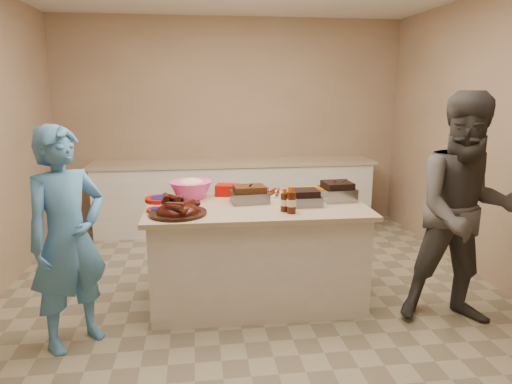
{
  "coord_description": "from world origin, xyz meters",
  "views": [
    {
      "loc": [
        -0.5,
        -3.57,
        1.81
      ],
      "look_at": [
        0.0,
        0.12,
        0.96
      ],
      "focal_mm": 32.0,
      "sensor_mm": 36.0,
      "label": 1
    }
  ],
  "objects": [
    {
      "name": "room",
      "position": [
        0.0,
        0.0,
        0.0
      ],
      "size": [
        4.5,
        5.0,
        2.7
      ],
      "primitive_type": null,
      "color": "tan",
      "rests_on": "ground"
    },
    {
      "name": "back_counter",
      "position": [
        0.0,
        2.2,
        0.45
      ],
      "size": [
        3.6,
        0.64,
        0.9
      ],
      "primitive_type": null,
      "color": "silver",
      "rests_on": "ground"
    },
    {
      "name": "island",
      "position": [
        0.0,
        0.07,
        0.0
      ],
      "size": [
        1.84,
        0.99,
        0.86
      ],
      "primitive_type": null,
      "rotation": [
        0.0,
        0.0,
        -0.02
      ],
      "color": "silver",
      "rests_on": "ground"
    },
    {
      "name": "rib_platter",
      "position": [
        -0.64,
        -0.13,
        0.86
      ],
      "size": [
        0.5,
        0.5,
        0.18
      ],
      "primitive_type": null,
      "rotation": [
        0.0,
        0.0,
        -0.13
      ],
      "color": "#3A0D06",
      "rests_on": "island"
    },
    {
      "name": "pulled_pork_tray",
      "position": [
        -0.05,
        0.17,
        0.86
      ],
      "size": [
        0.33,
        0.26,
        0.09
      ],
      "primitive_type": "cube",
      "rotation": [
        0.0,
        0.0,
        0.09
      ],
      "color": "#47230F",
      "rests_on": "island"
    },
    {
      "name": "brisket_tray",
      "position": [
        0.39,
        0.02,
        0.86
      ],
      "size": [
        0.27,
        0.23,
        0.08
      ],
      "primitive_type": "cube",
      "rotation": [
        0.0,
        0.0,
        -0.01
      ],
      "color": "black",
      "rests_on": "island"
    },
    {
      "name": "roasting_pan",
      "position": [
        0.72,
        0.16,
        0.86
      ],
      "size": [
        0.29,
        0.29,
        0.11
      ],
      "primitive_type": "cube",
      "rotation": [
        0.0,
        0.0,
        0.08
      ],
      "color": "gray",
      "rests_on": "island"
    },
    {
      "name": "coleslaw_bowl",
      "position": [
        -0.54,
        0.4,
        0.86
      ],
      "size": [
        0.38,
        0.38,
        0.26
      ],
      "primitive_type": null,
      "rotation": [
        0.0,
        0.0,
        -0.02
      ],
      "color": "#F3459E",
      "rests_on": "island"
    },
    {
      "name": "sausage_plate",
      "position": [
        0.15,
        0.43,
        0.86
      ],
      "size": [
        0.39,
        0.39,
        0.05
      ],
      "primitive_type": "cylinder",
      "rotation": [
        0.0,
        0.0,
        -0.36
      ],
      "color": "silver",
      "rests_on": "island"
    },
    {
      "name": "mac_cheese_dish",
      "position": [
        0.58,
        0.35,
        0.86
      ],
      "size": [
        0.3,
        0.24,
        0.07
      ],
      "primitive_type": "cube",
      "rotation": [
        0.0,
        0.0,
        0.14
      ],
      "color": "orange",
      "rests_on": "island"
    },
    {
      "name": "bbq_bottle_a",
      "position": [
        0.23,
        -0.21,
        0.86
      ],
      "size": [
        0.07,
        0.07,
        0.21
      ],
      "primitive_type": "cylinder",
      "rotation": [
        0.0,
        0.0,
        -0.02
      ],
      "color": "#391408",
      "rests_on": "island"
    },
    {
      "name": "bbq_bottle_b",
      "position": [
        0.19,
        -0.15,
        0.86
      ],
      "size": [
        0.06,
        0.06,
        0.18
      ],
      "primitive_type": "cylinder",
      "rotation": [
        0.0,
        0.0,
        -0.02
      ],
      "color": "#391408",
      "rests_on": "island"
    },
    {
      "name": "mustard_bottle",
      "position": [
        -0.13,
        0.13,
        0.86
      ],
      "size": [
        0.04,
        0.04,
        0.12
      ],
      "primitive_type": "cylinder",
      "rotation": [
        0.0,
        0.0,
        -0.02
      ],
      "color": "#DCAE03",
      "rests_on": "island"
    },
    {
      "name": "sauce_bowl",
      "position": [
        0.01,
        0.22,
        0.86
      ],
      "size": [
        0.14,
        0.04,
        0.13
      ],
      "primitive_type": "imported",
      "rotation": [
        0.0,
        0.0,
        -0.02
      ],
      "color": "silver",
      "rests_on": "island"
    },
    {
      "name": "plate_stack_large",
      "position": [
        -0.8,
        0.32,
        0.86
      ],
      "size": [
        0.27,
        0.27,
        0.03
      ],
      "primitive_type": "cylinder",
      "rotation": [
        0.0,
        0.0,
        -0.02
      ],
      "color": "#9B0A02",
      "rests_on": "island"
    },
    {
      "name": "plate_stack_small",
      "position": [
        -0.81,
        -0.02,
        0.86
      ],
      "size": [
        0.16,
        0.16,
        0.02
      ],
      "primitive_type": "cylinder",
      "rotation": [
        0.0,
        0.0,
        -0.02
      ],
      "color": "#9B0A02",
      "rests_on": "island"
    },
    {
      "name": "plastic_cup",
      "position": [
        -0.62,
        0.47,
        0.86
      ],
      "size": [
        0.11,
        0.1,
        0.11
      ],
      "primitive_type": "imported",
      "rotation": [
        0.0,
        0.0,
        -0.02
      ],
      "color": "#843C0D",
      "rests_on": "island"
    },
    {
      "name": "basket_stack",
      "position": [
        -0.22,
        0.46,
        0.86
      ],
      "size": [
        0.23,
        0.19,
        0.1
      ],
      "primitive_type": "cube",
      "rotation": [
        0.0,
        0.0,
        -0.23
      ],
      "color": "#9B0A02",
      "rests_on": "island"
    },
    {
      "name": "guest_blue",
      "position": [
        -1.39,
        -0.42,
        0.0
      ],
      "size": [
        1.5,
        1.55,
        0.38
      ],
      "primitive_type": "imported",
      "rotation": [
        0.0,
        0.0,
        0.74
      ],
      "color": "#4989C3",
      "rests_on": "ground"
    },
    {
      "name": "guest_gray",
      "position": [
        1.53,
        -0.49,
        0.0
      ],
      "size": [
        1.24,
        1.94,
        0.68
      ],
      "primitive_type": "imported",
      "rotation": [
        0.0,
        0.0,
        -0.21
      ],
      "color": "#4C4945",
      "rests_on": "ground"
    }
  ]
}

